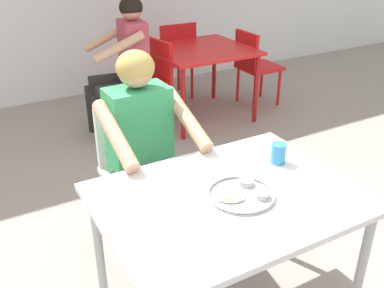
# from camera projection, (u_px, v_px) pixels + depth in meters

# --- Properties ---
(table_foreground) EXTENTS (1.13, 0.84, 0.74)m
(table_foreground) POSITION_uv_depth(u_px,v_px,m) (228.00, 209.00, 1.92)
(table_foreground) COLOR silver
(table_foreground) RESTS_ON ground
(thali_tray) EXTENTS (0.30, 0.30, 0.03)m
(thali_tray) POSITION_uv_depth(u_px,v_px,m) (242.00, 194.00, 1.88)
(thali_tray) COLOR #B7BABF
(thali_tray) RESTS_ON table_foreground
(drinking_cup) EXTENTS (0.07, 0.07, 0.10)m
(drinking_cup) POSITION_uv_depth(u_px,v_px,m) (278.00, 153.00, 2.12)
(drinking_cup) COLOR #338CBF
(drinking_cup) RESTS_ON table_foreground
(chair_foreground) EXTENTS (0.39, 0.40, 0.84)m
(chair_foreground) POSITION_uv_depth(u_px,v_px,m) (133.00, 163.00, 2.64)
(chair_foreground) COLOR silver
(chair_foreground) RESTS_ON ground
(diner_foreground) EXTENTS (0.49, 0.56, 1.22)m
(diner_foreground) POSITION_uv_depth(u_px,v_px,m) (146.00, 142.00, 2.36)
(diner_foreground) COLOR #242424
(diner_foreground) RESTS_ON ground
(table_background_red) EXTENTS (0.94, 0.90, 0.72)m
(table_background_red) POSITION_uv_depth(u_px,v_px,m) (201.00, 56.00, 4.26)
(table_background_red) COLOR red
(table_background_red) RESTS_ON ground
(chair_red_left) EXTENTS (0.48, 0.44, 0.85)m
(chair_red_left) POSITION_uv_depth(u_px,v_px,m) (150.00, 79.00, 4.07)
(chair_red_left) COLOR red
(chair_red_left) RESTS_ON ground
(chair_red_right) EXTENTS (0.41, 0.39, 0.81)m
(chair_red_right) POSITION_uv_depth(u_px,v_px,m) (254.00, 63.00, 4.64)
(chair_red_right) COLOR red
(chair_red_right) RESTS_ON ground
(chair_red_far) EXTENTS (0.45, 0.44, 0.87)m
(chair_red_far) POSITION_uv_depth(u_px,v_px,m) (174.00, 56.00, 4.78)
(chair_red_far) COLOR red
(chair_red_far) RESTS_ON ground
(patron_background) EXTENTS (0.58, 0.53, 1.25)m
(patron_background) POSITION_uv_depth(u_px,v_px,m) (124.00, 56.00, 3.88)
(patron_background) COLOR #252525
(patron_background) RESTS_ON ground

